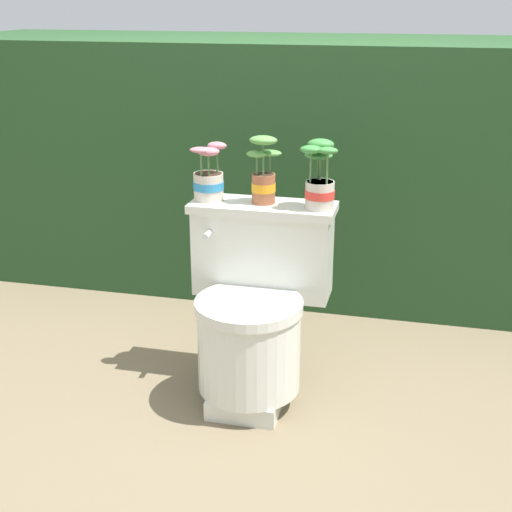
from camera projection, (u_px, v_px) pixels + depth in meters
The scene contains 6 objects.
ground_plane at pixel (238, 394), 2.63m from camera, with size 12.00×12.00×0.00m, color #75664C.
hedge_backdrop at pixel (301, 162), 3.57m from camera, with size 3.50×0.95×1.19m.
toilet at pixel (254, 310), 2.53m from camera, with size 0.52×0.50×0.69m.
potted_plant_left at pixel (209, 179), 2.54m from camera, with size 0.12×0.12×0.21m.
potted_plant_midleft at pixel (264, 176), 2.50m from camera, with size 0.12×0.10×0.24m.
potted_plant_middle at pixel (320, 180), 2.43m from camera, with size 0.13×0.12×0.24m.
Camera 1 is at (0.60, -2.21, 1.39)m, focal length 50.00 mm.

